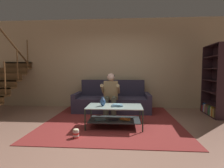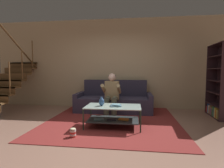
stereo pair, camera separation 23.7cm
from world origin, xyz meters
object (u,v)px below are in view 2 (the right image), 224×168
(vase, at_px, (102,102))
(popcorn_tub, at_px, (73,133))
(book_stack, at_px, (116,105))
(coffee_table, at_px, (113,113))
(person_seated_center, at_px, (112,93))
(bookshelf, at_px, (220,89))
(couch, at_px, (114,101))

(vase, height_order, popcorn_tub, vase)
(book_stack, bearing_deg, coffee_table, 153.34)
(coffee_table, distance_m, vase, 0.35)
(vase, distance_m, popcorn_tub, 0.92)
(book_stack, xyz_separation_m, popcorn_tub, (-0.72, -0.66, -0.39))
(person_seated_center, relative_size, bookshelf, 0.60)
(vase, relative_size, popcorn_tub, 1.07)
(book_stack, bearing_deg, person_seated_center, 102.57)
(couch, distance_m, book_stack, 1.56)
(vase, xyz_separation_m, bookshelf, (2.92, 1.20, 0.20))
(coffee_table, xyz_separation_m, bookshelf, (2.68, 1.19, 0.44))
(couch, distance_m, popcorn_tub, 2.26)
(person_seated_center, relative_size, book_stack, 4.42)
(couch, xyz_separation_m, popcorn_tub, (-0.50, -2.20, -0.21))
(popcorn_tub, bearing_deg, coffee_table, 46.58)
(coffee_table, relative_size, bookshelf, 0.62)
(couch, relative_size, popcorn_tub, 12.72)
(couch, bearing_deg, popcorn_tub, -102.77)
(bookshelf, distance_m, popcorn_tub, 3.88)
(coffee_table, bearing_deg, vase, -177.16)
(couch, height_order, book_stack, couch)
(person_seated_center, relative_size, coffee_table, 0.97)
(person_seated_center, bearing_deg, popcorn_tub, -106.84)
(person_seated_center, xyz_separation_m, book_stack, (0.22, -0.98, -0.15))
(couch, bearing_deg, book_stack, -81.87)
(vase, bearing_deg, coffee_table, 2.84)
(coffee_table, relative_size, popcorn_tub, 6.71)
(popcorn_tub, bearing_deg, book_stack, 42.71)
(vase, xyz_separation_m, popcorn_tub, (-0.41, -0.68, -0.46))
(bookshelf, xyz_separation_m, popcorn_tub, (-3.33, -1.88, -0.66))
(person_seated_center, xyz_separation_m, bookshelf, (2.83, 0.24, 0.12))
(couch, bearing_deg, bookshelf, -6.34)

